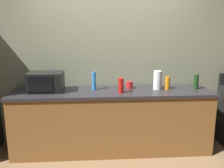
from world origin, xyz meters
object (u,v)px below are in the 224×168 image
Objects in this scene: bottle_dish_soap at (167,83)px; mug_red at (130,85)px; bottle_hot_sauce at (121,85)px; paper_towel_roll at (157,80)px; microwave at (46,82)px; bottle_spray_cleaner at (94,81)px; bottle_wine at (196,82)px.

bottle_dish_soap is 0.55m from mug_red.
bottle_hot_sauce reaches higher than bottle_dish_soap.
paper_towel_roll is 0.15m from bottle_dish_soap.
bottle_dish_soap is (1.73, 0.00, -0.04)m from microwave.
bottle_spray_cleaner is at bearing 177.80° from paper_towel_roll.
paper_towel_roll reaches higher than mug_red.
paper_towel_roll is at bearing 177.86° from bottle_wine.
bottle_wine is at bearing -0.50° from microwave.
microwave is at bearing 179.50° from bottle_wine.
bottle_wine is (0.56, -0.02, -0.03)m from paper_towel_roll.
bottle_dish_soap is 0.71× the size of bottle_spray_cleaner.
bottle_spray_cleaner is at bearing 178.13° from bottle_dish_soap.
paper_towel_roll reaches higher than bottle_dish_soap.
bottle_wine is (1.48, -0.06, -0.02)m from bottle_spray_cleaner.
paper_towel_roll reaches higher than bottle_wine.
bottle_spray_cleaner is 1.23× the size of bottle_wine.
mug_red is (0.52, 0.04, -0.08)m from bottle_spray_cleaner.
microwave is 1.19m from mug_red.
microwave reaches higher than bottle_wine.
microwave is at bearing -179.92° from paper_towel_roll.
bottle_hot_sauce is at bearing -166.90° from bottle_dish_soap.
bottle_spray_cleaner is 0.53m from mug_red.
microwave is 4.65× the size of mug_red.
mug_red is at bearing 168.90° from paper_towel_roll.
microwave is 1.78× the size of paper_towel_roll.
paper_towel_roll reaches higher than bottle_spray_cleaner.
bottle_dish_soap is at bearing 0.08° from microwave.
bottle_hot_sauce is 1.99× the size of mug_red.
bottle_wine is 0.96m from mug_red.
bottle_spray_cleaner is 1.48m from bottle_wine.
bottle_hot_sauce is 1.11× the size of bottle_dish_soap.
bottle_wine is (0.42, -0.02, 0.01)m from bottle_dish_soap.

